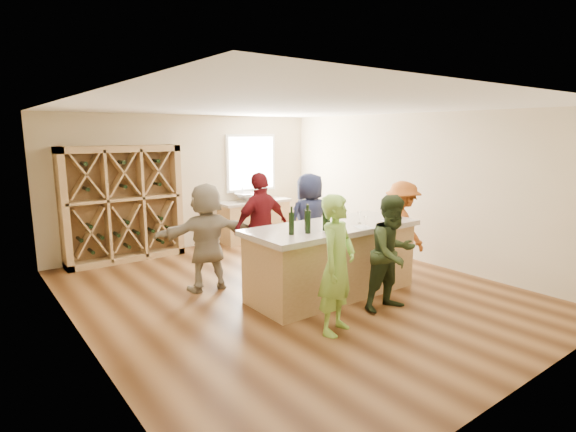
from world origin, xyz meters
TOP-DOWN VIEW (x-y plane):
  - floor at (0.00, 0.00)m, footprint 6.00×7.00m
  - ceiling at (0.00, 0.00)m, footprint 6.00×7.00m
  - wall_back at (0.00, 3.55)m, footprint 6.00×0.10m
  - wall_front at (0.00, -3.55)m, footprint 6.00×0.10m
  - wall_left at (-3.05, 0.00)m, footprint 0.10×7.00m
  - wall_right at (3.05, 0.00)m, footprint 0.10×7.00m
  - window_frame at (1.50, 3.47)m, footprint 1.30×0.06m
  - window_pane at (1.50, 3.44)m, footprint 1.18×0.01m
  - wine_rack at (-1.50, 3.27)m, footprint 2.20×0.45m
  - back_counter_base at (1.40, 3.20)m, footprint 1.60×0.58m
  - back_counter_top at (1.40, 3.20)m, footprint 1.70×0.62m
  - sink at (1.20, 3.20)m, footprint 0.54×0.54m
  - faucet at (1.20, 3.38)m, footprint 0.02×0.02m
  - tasting_counter_base at (0.43, -0.47)m, footprint 2.60×1.00m
  - tasting_counter_top at (0.43, -0.47)m, footprint 2.72×1.12m
  - wine_bottle_a at (-0.46, -0.62)m, footprint 0.08×0.08m
  - wine_bottle_b at (-0.23, -0.69)m, footprint 0.08×0.08m
  - wine_bottle_c at (-0.12, -0.54)m, footprint 0.09×0.09m
  - wine_bottle_d at (0.06, -0.72)m, footprint 0.07×0.07m
  - wine_bottle_e at (0.18, -0.64)m, footprint 0.09×0.09m
  - wine_glass_a at (0.07, -0.88)m, footprint 0.08×0.08m
  - wine_glass_b at (0.63, -0.95)m, footprint 0.08×0.08m
  - wine_glass_c at (1.16, -0.96)m, footprint 0.07×0.07m
  - wine_glass_d at (0.83, -0.63)m, footprint 0.08×0.08m
  - wine_glass_e at (1.34, -0.69)m, footprint 0.07×0.07m
  - tasting_menu_a at (0.10, -0.83)m, footprint 0.26×0.33m
  - tasting_menu_b at (0.66, -0.87)m, footprint 0.29×0.35m
  - tasting_menu_c at (1.30, -0.84)m, footprint 0.28×0.33m
  - person_near_left at (-0.43, -1.50)m, footprint 0.75×0.66m
  - person_near_right at (0.67, -1.43)m, footprint 0.82×0.50m
  - person_server at (2.09, -0.44)m, footprint 0.76×1.14m
  - person_far_mid at (-0.04, 0.74)m, footprint 1.10×0.63m
  - person_far_right at (0.99, 0.74)m, footprint 0.91×0.66m
  - person_far_left at (-0.99, 0.85)m, footprint 1.62×0.75m

SIDE VIEW (x-z plane):
  - floor at x=0.00m, z-range -0.10..0.00m
  - back_counter_base at x=1.40m, z-range 0.00..0.86m
  - tasting_counter_base at x=0.43m, z-range 0.00..1.00m
  - person_near_right at x=0.67m, z-range 0.00..1.61m
  - person_server at x=2.09m, z-range 0.00..1.62m
  - person_far_left at x=-0.99m, z-range 0.00..1.69m
  - person_near_left at x=-0.43m, z-range 0.00..1.72m
  - person_far_right at x=0.99m, z-range 0.00..1.74m
  - back_counter_top at x=1.40m, z-range 0.86..0.92m
  - person_far_mid at x=-0.04m, z-range 0.00..1.81m
  - sink at x=1.20m, z-range 0.92..1.11m
  - tasting_counter_top at x=0.43m, z-range 1.00..1.08m
  - faucet at x=1.20m, z-range 0.92..1.22m
  - tasting_menu_a at x=0.10m, z-range 1.08..1.08m
  - tasting_menu_b at x=0.66m, z-range 1.08..1.08m
  - tasting_menu_c at x=1.30m, z-range 1.08..1.08m
  - wine_rack at x=-1.50m, z-range 0.00..2.20m
  - wine_glass_b at x=0.63m, z-range 1.08..1.24m
  - wine_glass_c at x=1.16m, z-range 1.08..1.25m
  - wine_glass_d at x=0.83m, z-range 1.08..1.26m
  - wine_glass_e at x=1.34m, z-range 1.08..1.26m
  - wine_glass_a at x=0.07m, z-range 1.08..1.26m
  - wine_bottle_e at x=0.18m, z-range 1.08..1.36m
  - wine_bottle_d at x=0.06m, z-range 1.08..1.37m
  - wine_bottle_c at x=-0.12m, z-range 1.08..1.38m
  - wine_bottle_a at x=-0.46m, z-range 1.08..1.39m
  - wine_bottle_b at x=-0.23m, z-range 1.08..1.40m
  - wall_back at x=0.00m, z-range 0.00..2.80m
  - wall_front at x=0.00m, z-range 0.00..2.80m
  - wall_left at x=-3.05m, z-range 0.00..2.80m
  - wall_right at x=3.05m, z-range 0.00..2.80m
  - window_frame at x=1.50m, z-range 1.10..2.40m
  - window_pane at x=1.50m, z-range 1.16..2.34m
  - ceiling at x=0.00m, z-range 2.80..2.90m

